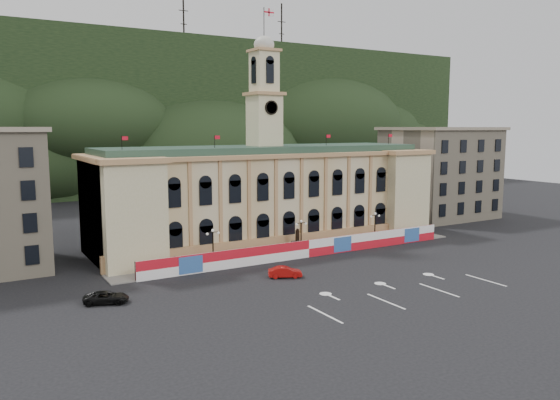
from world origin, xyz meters
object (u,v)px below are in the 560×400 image
statue (297,245)px  black_suv (106,297)px  lamp_center (301,234)px  red_sedan (285,272)px

statue → black_suv: (-30.00, -9.41, -0.54)m
statue → lamp_center: bearing=-90.0°
statue → lamp_center: (0.00, -1.00, 1.89)m
lamp_center → red_sedan: bearing=-131.8°
red_sedan → black_suv: 21.57m
statue → lamp_center: 2.14m
statue → black_suv: 31.45m
lamp_center → black_suv: 31.25m
lamp_center → black_suv: size_ratio=1.00×
statue → red_sedan: (-8.45, -10.44, -0.50)m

